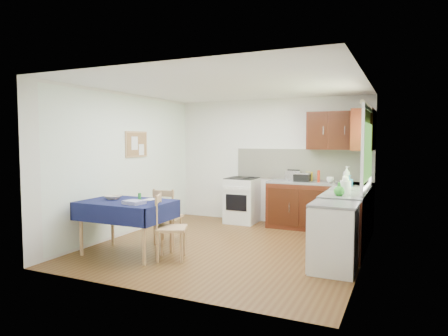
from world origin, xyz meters
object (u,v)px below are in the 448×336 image
at_px(dining_table, 126,208).
at_px(chair_near, 168,225).
at_px(chair_far, 167,214).
at_px(sandwich_press, 302,177).
at_px(toaster, 294,176).
at_px(kettle, 345,186).
at_px(dish_rack, 346,188).

distance_m(dining_table, chair_near, 0.72).
height_order(chair_far, sandwich_press, sandwich_press).
xyz_separation_m(dining_table, sandwich_press, (1.94, 2.75, 0.30)).
relative_size(toaster, sandwich_press, 0.98).
bearing_deg(dining_table, sandwich_press, 57.63).
distance_m(toaster, sandwich_press, 0.19).
xyz_separation_m(chair_near, kettle, (2.23, 1.22, 0.52)).
distance_m(toaster, dish_rack, 1.45).
distance_m(chair_near, sandwich_press, 3.03).
height_order(chair_far, dish_rack, dish_rack).
bearing_deg(chair_far, dish_rack, -165.71).
xyz_separation_m(chair_near, toaster, (1.07, 2.77, 0.51)).
relative_size(chair_far, dish_rack, 1.95).
height_order(dining_table, toaster, toaster).
bearing_deg(dish_rack, chair_near, -161.70).
relative_size(dining_table, toaster, 4.61).
height_order(chair_far, chair_near, chair_near).
bearing_deg(dining_table, toaster, 60.69).
bearing_deg(chair_far, toaster, -135.42).
xyz_separation_m(dining_table, kettle, (2.92, 1.25, 0.33)).
xyz_separation_m(chair_far, sandwich_press, (1.73, 2.00, 0.50)).
bearing_deg(toaster, dish_rack, -24.53).
height_order(toaster, sandwich_press, toaster).
bearing_deg(dining_table, chair_far, 76.94).
height_order(chair_near, toaster, toaster).
xyz_separation_m(dining_table, chair_near, (0.69, 0.03, -0.19)).
bearing_deg(chair_far, dining_table, 65.69).
relative_size(toaster, dish_rack, 0.61).
height_order(dining_table, dish_rack, dish_rack).
bearing_deg(toaster, chair_far, -110.57).
xyz_separation_m(dining_table, chair_far, (0.21, 0.75, -0.21)).
xyz_separation_m(toaster, kettle, (1.16, -1.55, 0.02)).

